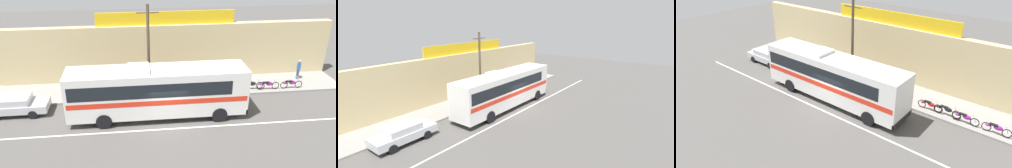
% 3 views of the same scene
% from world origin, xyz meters
% --- Properties ---
extents(ground_plane, '(70.00, 70.00, 0.00)m').
position_xyz_m(ground_plane, '(0.00, 0.00, 0.00)').
color(ground_plane, '#4F4C49').
extents(sidewalk_slab, '(30.00, 3.60, 0.14)m').
position_xyz_m(sidewalk_slab, '(0.00, 5.20, 0.07)').
color(sidewalk_slab, gray).
rests_on(sidewalk_slab, ground_plane).
extents(storefront_facade, '(30.00, 0.70, 4.80)m').
position_xyz_m(storefront_facade, '(0.00, 7.35, 2.40)').
color(storefront_facade, tan).
rests_on(storefront_facade, ground_plane).
extents(storefront_billboard, '(11.37, 0.12, 1.10)m').
position_xyz_m(storefront_billboard, '(0.68, 7.35, 5.35)').
color(storefront_billboard, gold).
rests_on(storefront_billboard, storefront_facade).
extents(road_center_stripe, '(30.00, 0.14, 0.01)m').
position_xyz_m(road_center_stripe, '(0.00, -0.80, 0.00)').
color(road_center_stripe, silver).
rests_on(road_center_stripe, ground_plane).
extents(intercity_bus, '(12.10, 2.61, 3.78)m').
position_xyz_m(intercity_bus, '(-0.68, 0.96, 2.07)').
color(intercity_bus, silver).
rests_on(intercity_bus, ground_plane).
extents(parked_car, '(4.56, 1.82, 1.37)m').
position_xyz_m(parked_car, '(-10.55, 2.40, 0.74)').
color(parked_car, '#B7BABF').
rests_on(parked_car, ground_plane).
extents(utility_pole, '(1.60, 0.22, 7.12)m').
position_xyz_m(utility_pole, '(-0.98, 3.84, 3.83)').
color(utility_pole, brown).
rests_on(utility_pole, sidewalk_slab).
extents(motorcycle_purple, '(1.85, 0.56, 0.94)m').
position_xyz_m(motorcycle_purple, '(10.52, 3.91, 0.57)').
color(motorcycle_purple, black).
rests_on(motorcycle_purple, sidewalk_slab).
extents(motorcycle_red, '(1.89, 0.56, 0.94)m').
position_xyz_m(motorcycle_red, '(6.03, 3.98, 0.57)').
color(motorcycle_red, black).
rests_on(motorcycle_red, sidewalk_slab).
extents(motorcycle_black, '(1.95, 0.56, 0.94)m').
position_xyz_m(motorcycle_black, '(7.24, 4.06, 0.57)').
color(motorcycle_black, black).
rests_on(motorcycle_black, sidewalk_slab).
extents(motorcycle_blue, '(1.84, 0.56, 0.94)m').
position_xyz_m(motorcycle_blue, '(8.57, 3.90, 0.57)').
color(motorcycle_blue, black).
rests_on(motorcycle_blue, sidewalk_slab).
extents(pedestrian_by_curb, '(0.30, 0.48, 1.72)m').
position_xyz_m(pedestrian_by_curb, '(11.91, 5.64, 1.14)').
color(pedestrian_by_curb, navy).
rests_on(pedestrian_by_curb, sidewalk_slab).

